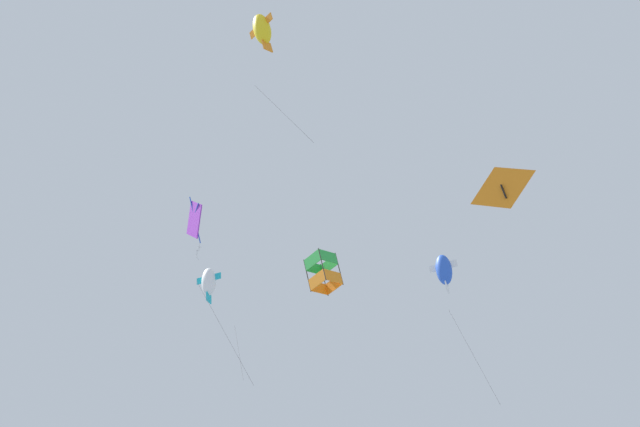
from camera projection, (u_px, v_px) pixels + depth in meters
kite_diamond_far_centre at (195, 220)px, 39.57m from camera, size 3.13×4.01×9.68m
kite_fish_upper_right at (262, 29)px, 38.71m from camera, size 2.99×2.96×7.50m
kite_box_highest at (323, 272)px, 44.09m from camera, size 1.84×1.44×2.17m
kite_fish_mid_left at (444, 270)px, 41.93m from camera, size 2.19×2.23×8.38m
kite_delta_near_right at (503, 188)px, 35.86m from camera, size 0.93×2.26×1.33m
kite_fish_low_drifter at (209, 282)px, 41.99m from camera, size 3.00×2.87×7.00m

